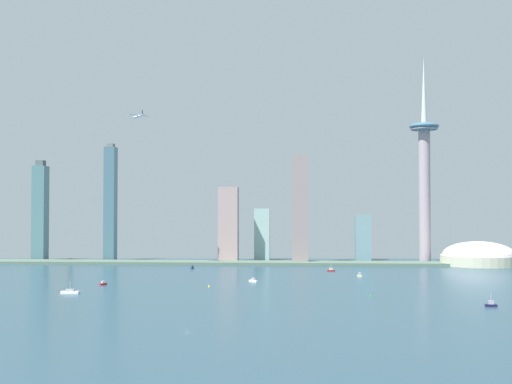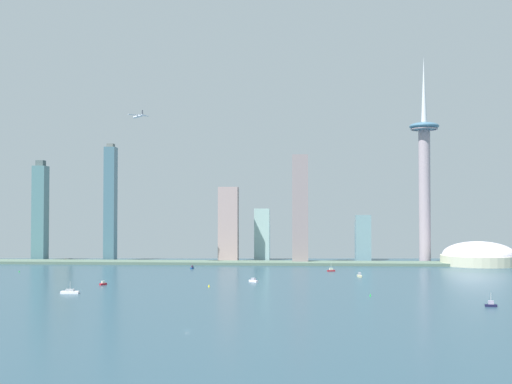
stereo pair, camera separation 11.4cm
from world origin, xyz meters
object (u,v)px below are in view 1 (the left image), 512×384
skyscraper_5 (363,238)px  boat_1 (254,281)px  skyscraper_2 (228,225)px  boat_0 (360,275)px  boat_4 (331,270)px  boat_2 (103,284)px  skyscraper_3 (300,209)px  channel_buoy_2 (370,295)px  stadium_dome (479,257)px  skyscraper_4 (262,234)px  observation_tower (424,166)px  boat_6 (70,292)px  skyscraper_0 (110,203)px  boat_5 (491,305)px  skyscraper_1 (63,225)px  channel_buoy_1 (209,286)px  skyscraper_6 (40,212)px  airplane (138,116)px  boat_3 (192,267)px  channel_buoy_0 (19,271)px

skyscraper_5 → boat_1: bearing=-115.7°
skyscraper_2 → boat_0: size_ratio=9.20×
boat_4 → boat_2: bearing=-167.1°
skyscraper_3 → channel_buoy_2: bearing=-80.2°
stadium_dome → skyscraper_4: skyscraper_4 is taller
observation_tower → boat_4: (-138.17, -140.05, -133.73)m
boat_1 → boat_6: bearing=-100.3°
skyscraper_0 → skyscraper_5: bearing=4.6°
boat_5 → skyscraper_1: bearing=-35.9°
stadium_dome → skyscraper_2: 342.99m
boat_2 → channel_buoy_1: bearing=-57.1°
skyscraper_1 → boat_1: (316.60, -321.98, -48.59)m
skyscraper_1 → boat_1: size_ratio=10.25×
skyscraper_1 → observation_tower: bearing=-6.2°
skyscraper_6 → channel_buoy_2: 578.01m
boat_1 → airplane: (-155.77, 143.77, 191.22)m
channel_buoy_2 → skyscraper_2: bearing=114.1°
skyscraper_2 → boat_5: skyscraper_2 is taller
boat_4 → boat_5: size_ratio=0.97×
boat_6 → skyscraper_5: bearing=-128.7°
airplane → skyscraper_4: bearing=-85.5°
stadium_dome → boat_5: (-95.40, -385.85, -9.79)m
skyscraper_4 → boat_4: 196.78m
boat_3 → channel_buoy_2: boat_3 is taller
channel_buoy_1 → boat_3: bearing=103.7°
skyscraper_4 → skyscraper_0: bearing=-171.6°
observation_tower → boat_2: size_ratio=39.50×
boat_0 → boat_2: 275.10m
skyscraper_0 → observation_tower: bearing=0.3°
skyscraper_5 → channel_buoy_2: 398.20m
skyscraper_6 → skyscraper_4: bearing=4.8°
skyscraper_2 → channel_buoy_0: size_ratio=48.30×
skyscraper_2 → skyscraper_6: (-278.25, 14.81, 17.53)m
stadium_dome → skyscraper_6: skyscraper_6 is taller
skyscraper_0 → skyscraper_2: bearing=-3.1°
channel_buoy_2 → airplane: (-262.68, 249.16, 191.48)m
observation_tower → skyscraper_2: (-275.83, -11.88, -82.10)m
stadium_dome → boat_2: size_ratio=13.62×
skyscraper_1 → airplane: bearing=-47.9°
skyscraper_4 → skyscraper_5: skyscraper_4 is taller
boat_3 → channel_buoy_0: size_ratio=3.25×
observation_tower → skyscraper_0: 451.23m
boat_2 → airplane: 263.25m
skyscraper_1 → airplane: 279.22m
skyscraper_1 → skyscraper_6: size_ratio=0.73×
stadium_dome → skyscraper_5: skyscraper_5 is taller
stadium_dome → skyscraper_2: size_ratio=0.94×
boat_0 → boat_6: (-267.96, -161.25, -0.37)m
boat_1 → boat_6: boat_6 is taller
skyscraper_3 → skyscraper_4: 90.80m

